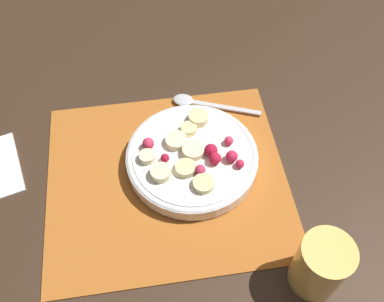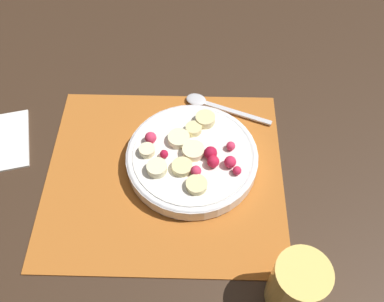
# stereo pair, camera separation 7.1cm
# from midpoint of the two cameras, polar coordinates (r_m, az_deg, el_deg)

# --- Properties ---
(ground_plane) EXTENTS (3.00, 3.00, 0.00)m
(ground_plane) POSITION_cam_midpoint_polar(r_m,az_deg,el_deg) (0.73, -0.89, -3.39)
(ground_plane) COLOR #382619
(placemat) EXTENTS (0.40, 0.36, 0.01)m
(placemat) POSITION_cam_midpoint_polar(r_m,az_deg,el_deg) (0.72, -0.90, -3.26)
(placemat) COLOR #B26023
(placemat) RESTS_ON ground_plane
(fruit_bowl) EXTENTS (0.22, 0.22, 0.05)m
(fruit_bowl) POSITION_cam_midpoint_polar(r_m,az_deg,el_deg) (0.72, 2.78, -0.99)
(fruit_bowl) COLOR white
(fruit_bowl) RESTS_ON placemat
(spoon) EXTENTS (0.16, 0.08, 0.01)m
(spoon) POSITION_cam_midpoint_polar(r_m,az_deg,el_deg) (0.81, 4.91, 6.10)
(spoon) COLOR silver
(spoon) RESTS_ON placemat
(drinking_glass) EXTENTS (0.07, 0.07, 0.10)m
(drinking_glass) POSITION_cam_midpoint_polar(r_m,az_deg,el_deg) (0.62, 17.15, -16.98)
(drinking_glass) COLOR #F4CC66
(drinking_glass) RESTS_ON ground_plane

